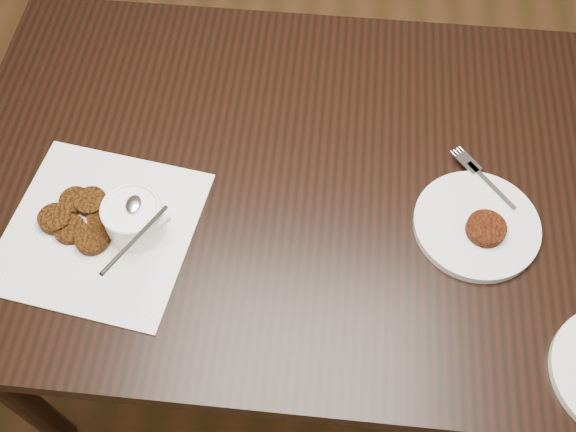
% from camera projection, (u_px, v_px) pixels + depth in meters
% --- Properties ---
extents(floor, '(4.00, 4.00, 0.00)m').
position_uv_depth(floor, '(292.00, 381.00, 1.79)').
color(floor, brown).
rests_on(floor, ground).
extents(table, '(1.37, 0.88, 0.75)m').
position_uv_depth(table, '(311.00, 268.00, 1.55)').
color(table, black).
rests_on(table, floor).
extents(napkin, '(0.37, 0.37, 0.00)m').
position_uv_depth(napkin, '(100.00, 230.00, 1.17)').
color(napkin, white).
rests_on(napkin, table).
extents(sauce_ramekin, '(0.15, 0.15, 0.14)m').
position_uv_depth(sauce_ramekin, '(130.00, 208.00, 1.11)').
color(sauce_ramekin, white).
rests_on(sauce_ramekin, napkin).
extents(patty_cluster, '(0.25, 0.25, 0.02)m').
position_uv_depth(patty_cluster, '(79.00, 218.00, 1.17)').
color(patty_cluster, '#552A0B').
rests_on(patty_cluster, napkin).
extents(plate_with_patty, '(0.32, 0.32, 0.03)m').
position_uv_depth(plate_with_patty, '(478.00, 223.00, 1.16)').
color(plate_with_patty, silver).
rests_on(plate_with_patty, table).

